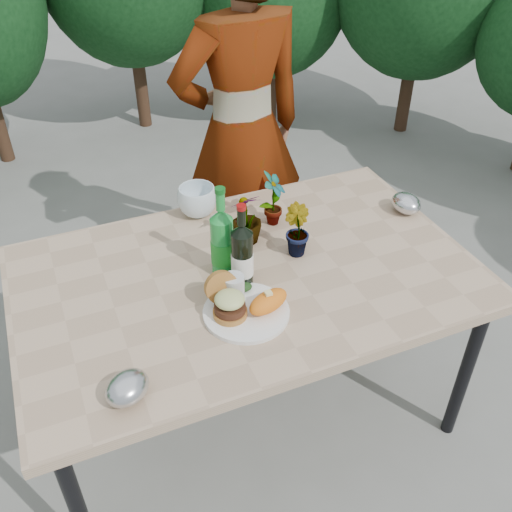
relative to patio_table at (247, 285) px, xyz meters
name	(u,v)px	position (x,y,z in m)	size (l,w,h in m)	color
ground	(249,407)	(0.00, 0.00, -0.69)	(80.00, 80.00, 0.00)	slate
patio_table	(247,285)	(0.00, 0.00, 0.00)	(1.60, 1.00, 0.75)	tan
shrub_hedge	(178,25)	(0.27, 1.64, 0.45)	(6.86, 5.04, 2.13)	#382316
dinner_plate	(246,312)	(-0.08, -0.19, 0.06)	(0.28, 0.28, 0.01)	white
burger_stack	(228,301)	(-0.14, -0.18, 0.12)	(0.11, 0.16, 0.11)	#B7722D
sweet_potato	(268,302)	(-0.01, -0.21, 0.10)	(0.15, 0.08, 0.06)	orange
grilled_veg	(241,289)	(-0.07, -0.10, 0.09)	(0.08, 0.05, 0.03)	olive
wine_bottle	(242,256)	(-0.03, -0.04, 0.17)	(0.08, 0.08, 0.31)	black
sparkling_water	(222,243)	(-0.07, 0.04, 0.18)	(0.08, 0.08, 0.34)	#1A9135
plastic_cup	(234,288)	(-0.09, -0.11, 0.10)	(0.07, 0.07, 0.10)	silver
seedling_left	(273,199)	(0.21, 0.25, 0.17)	(0.12, 0.08, 0.23)	#245D20
seedling_mid	(296,230)	(0.21, 0.04, 0.15)	(0.11, 0.09, 0.19)	#27591E
seedling_right	(247,218)	(0.07, 0.18, 0.16)	(0.11, 0.11, 0.20)	#306121
blue_bowl	(197,201)	(-0.04, 0.43, 0.12)	(0.16, 0.16, 0.12)	silver
foil_packet_left	(127,388)	(-0.51, -0.38, 0.10)	(0.13, 0.11, 0.08)	#B2B5BA
foil_packet_right	(406,203)	(0.74, 0.12, 0.10)	(0.13, 0.11, 0.08)	silver
person	(241,134)	(0.28, 0.77, 0.20)	(0.65, 0.43, 1.78)	#94684A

